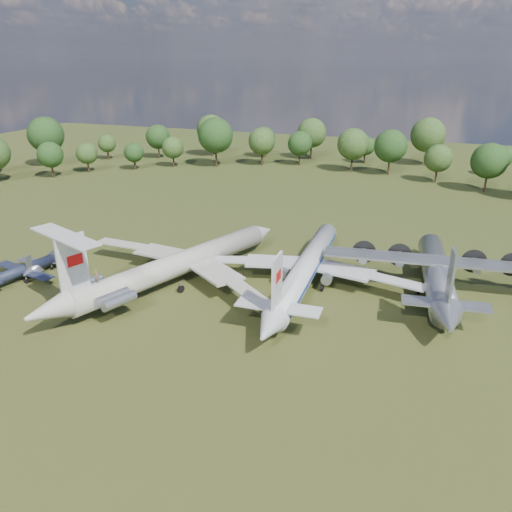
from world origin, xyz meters
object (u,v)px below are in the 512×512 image
at_px(an12_transport, 436,278).
at_px(il62_airliner, 177,269).
at_px(small_prop_northwest, 45,263).
at_px(person_on_il62, 97,276).
at_px(small_prop_west, 21,273).
at_px(tu104_jet, 306,272).

bearing_deg(an12_transport, il62_airliner, -171.06).
distance_m(il62_airliner, small_prop_northwest, 22.51).
relative_size(small_prop_northwest, person_on_il62, 7.31).
xyz_separation_m(il62_airliner, small_prop_northwest, (-22.34, -2.43, -1.38)).
relative_size(an12_transport, small_prop_west, 2.21).
xyz_separation_m(an12_transport, person_on_il62, (-40.45, -21.89, 3.21)).
xyz_separation_m(tu104_jet, person_on_il62, (-22.62, -17.80, 3.30)).
height_order(an12_transport, small_prop_northwest, an12_transport).
xyz_separation_m(tu104_jet, small_prop_west, (-40.45, -12.73, -1.07)).
xyz_separation_m(tu104_jet, an12_transport, (17.83, 4.09, 0.09)).
bearing_deg(small_prop_northwest, tu104_jet, -2.03).
bearing_deg(an12_transport, small_prop_west, -170.12).
bearing_deg(tu104_jet, small_prop_west, -164.37).
xyz_separation_m(an12_transport, small_prop_west, (-58.28, -16.83, -1.16)).
xyz_separation_m(small_prop_west, small_prop_northwest, (0.15, 4.69, -0.22)).
relative_size(il62_airliner, an12_transport, 1.34).
bearing_deg(small_prop_northwest, person_on_il62, -42.20).
xyz_separation_m(small_prop_west, person_on_il62, (17.84, -5.06, 4.37)).
bearing_deg(small_prop_northwest, il62_airliner, -7.10).
relative_size(small_prop_west, small_prop_northwest, 1.24).
bearing_deg(tu104_jet, small_prop_northwest, -170.56).
height_order(tu104_jet, person_on_il62, person_on_il62).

